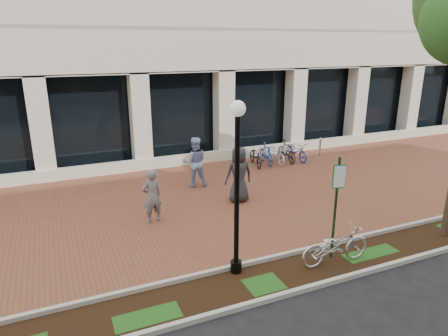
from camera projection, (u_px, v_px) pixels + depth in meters
name	position (u px, v px, depth m)	size (l,w,h in m)	color
ground	(227.00, 197.00, 14.63)	(120.00, 120.00, 0.00)	black
brick_plaza	(227.00, 197.00, 14.63)	(40.00, 9.00, 0.01)	brown
planting_strip	(311.00, 268.00, 10.04)	(40.00, 1.50, 0.01)	black
curb_plaza_side	(295.00, 252.00, 10.68)	(40.00, 0.12, 0.12)	#ADADA3
curb_street_side	(330.00, 282.00, 9.36)	(40.00, 0.12, 0.12)	#ADADA3
parking_sign	(337.00, 196.00, 10.04)	(0.34, 0.07, 2.75)	#143917
lamppost	(237.00, 181.00, 9.16)	(0.36, 0.36, 4.24)	black
locked_bicycle	(335.00, 245.00, 10.12)	(0.68, 1.94, 1.02)	silver
pedestrian_left	(152.00, 196.00, 12.39)	(0.63, 0.41, 1.73)	slate
pedestrian_mid	(195.00, 162.00, 15.50)	(0.96, 0.75, 1.98)	#7C8CB9
pedestrian_right	(239.00, 174.00, 14.00)	(0.98, 0.64, 2.00)	#29292E
bollard	(320.00, 146.00, 19.94)	(0.12, 0.12, 0.91)	#B3B3B8
bike_rack_cluster	(277.00, 153.00, 18.70)	(2.97, 1.79, 1.00)	black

